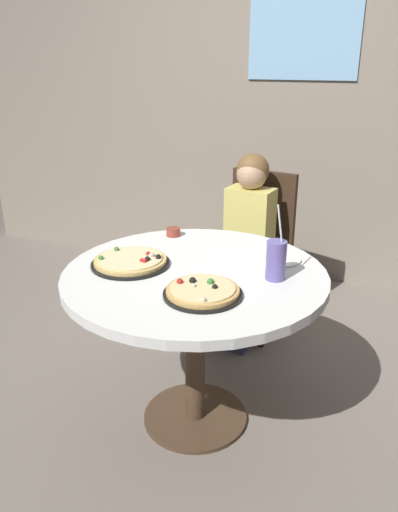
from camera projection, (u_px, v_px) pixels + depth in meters
ground_plane at (195, 418)px, 2.37m from camera, size 8.00×8.00×0.00m
wall_with_window at (291, 75)px, 3.46m from camera, size 5.20×0.14×2.90m
dining_table at (195, 296)px, 2.13m from camera, size 1.10×1.10×0.75m
chair_wooden at (256, 243)px, 3.04m from camera, size 0.46×0.46×0.95m
diner_child at (243, 260)px, 2.91m from camera, size 0.31×0.43×1.08m
pizza_veggie at (203, 292)px, 1.88m from camera, size 0.30×0.30×0.05m
pizza_cheese at (131, 261)px, 2.15m from camera, size 0.33×0.33×0.05m
soda_cup at (276, 260)px, 1.99m from camera, size 0.08×0.08×0.31m
sauce_bowl at (173, 232)px, 2.49m from camera, size 0.07×0.07×0.04m
plate_small at (280, 259)px, 2.20m from camera, size 0.18×0.18×0.01m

